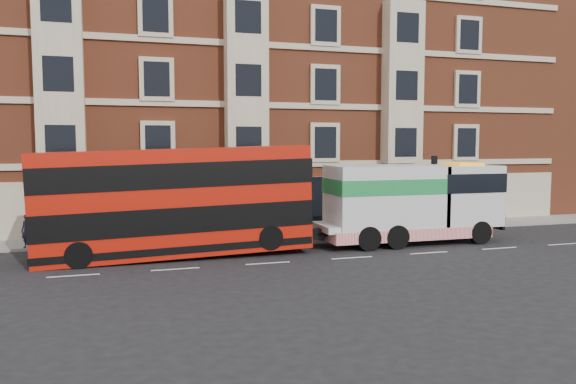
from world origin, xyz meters
The scene contains 8 objects.
ground centered at (0.00, 0.00, 0.00)m, with size 120.00×120.00×0.00m, color black.
sidewalk centered at (0.00, 7.50, 0.07)m, with size 90.00×3.00×0.15m, color slate.
victorian_terrace centered at (0.50, 15.00, 10.07)m, with size 45.00×12.00×20.40m.
lamp_post_west centered at (-6.00, 6.20, 2.68)m, with size 0.35×0.15×4.35m.
lamp_post_east centered at (12.00, 6.20, 2.68)m, with size 0.35×0.15×4.35m.
double_decker_bus centered at (-3.69, 2.60, 2.65)m, with size 12.35×2.84×5.00m.
tow_truck centered at (8.38, 2.60, 2.19)m, with size 9.89×2.92×4.12m.
pedestrian centered at (-10.51, 6.15, 0.98)m, with size 0.61×0.40×1.67m, color #1B1830.
Camera 1 is at (-6.21, -23.44, 5.26)m, focal length 35.00 mm.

